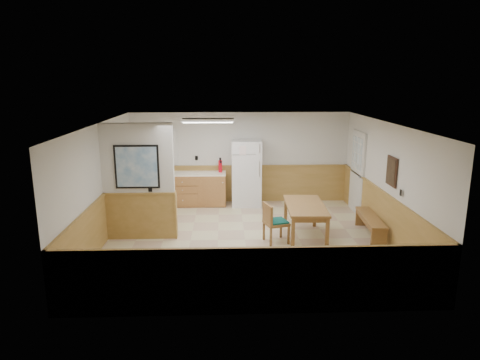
{
  "coord_description": "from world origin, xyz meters",
  "views": [
    {
      "loc": [
        -0.43,
        -8.66,
        3.38
      ],
      "look_at": [
        -0.09,
        0.4,
        1.23
      ],
      "focal_mm": 32.0,
      "sensor_mm": 36.0,
      "label": 1
    }
  ],
  "objects_px": {
    "dining_chair": "(272,220)",
    "soap_bottle": "(159,170)",
    "dining_table": "(305,209)",
    "fire_extinguisher": "(220,166)",
    "refrigerator": "(247,173)",
    "dining_bench": "(370,221)"
  },
  "relations": [
    {
      "from": "dining_bench",
      "to": "dining_chair",
      "type": "bearing_deg",
      "value": -167.78
    },
    {
      "from": "dining_chair",
      "to": "fire_extinguisher",
      "type": "bearing_deg",
      "value": 94.8
    },
    {
      "from": "soap_bottle",
      "to": "dining_bench",
      "type": "bearing_deg",
      "value": -26.97
    },
    {
      "from": "fire_extinguisher",
      "to": "refrigerator",
      "type": "bearing_deg",
      "value": 6.79
    },
    {
      "from": "refrigerator",
      "to": "dining_bench",
      "type": "bearing_deg",
      "value": -41.63
    },
    {
      "from": "refrigerator",
      "to": "dining_chair",
      "type": "bearing_deg",
      "value": -79.58
    },
    {
      "from": "dining_bench",
      "to": "fire_extinguisher",
      "type": "relative_size",
      "value": 3.83
    },
    {
      "from": "dining_table",
      "to": "dining_bench",
      "type": "bearing_deg",
      "value": 4.38
    },
    {
      "from": "refrigerator",
      "to": "fire_extinguisher",
      "type": "relative_size",
      "value": 4.45
    },
    {
      "from": "dining_bench",
      "to": "dining_chair",
      "type": "height_order",
      "value": "dining_chair"
    },
    {
      "from": "dining_bench",
      "to": "fire_extinguisher",
      "type": "xyz_separation_m",
      "value": [
        -3.3,
        2.6,
        0.74
      ]
    },
    {
      "from": "fire_extinguisher",
      "to": "dining_chair",
      "type": "bearing_deg",
      "value": -54.92
    },
    {
      "from": "refrigerator",
      "to": "dining_chair",
      "type": "height_order",
      "value": "refrigerator"
    },
    {
      "from": "refrigerator",
      "to": "dining_chair",
      "type": "relative_size",
      "value": 2.1
    },
    {
      "from": "fire_extinguisher",
      "to": "soap_bottle",
      "type": "xyz_separation_m",
      "value": [
        -1.66,
        -0.07,
        -0.08
      ]
    },
    {
      "from": "dining_table",
      "to": "fire_extinguisher",
      "type": "bearing_deg",
      "value": 127.28
    },
    {
      "from": "fire_extinguisher",
      "to": "soap_bottle",
      "type": "distance_m",
      "value": 1.66
    },
    {
      "from": "dining_bench",
      "to": "fire_extinguisher",
      "type": "bearing_deg",
      "value": 146.41
    },
    {
      "from": "soap_bottle",
      "to": "dining_table",
      "type": "bearing_deg",
      "value": -36.32
    },
    {
      "from": "dining_chair",
      "to": "soap_bottle",
      "type": "distance_m",
      "value": 3.98
    },
    {
      "from": "dining_table",
      "to": "soap_bottle",
      "type": "bearing_deg",
      "value": 146.12
    },
    {
      "from": "dining_table",
      "to": "fire_extinguisher",
      "type": "relative_size",
      "value": 4.08
    }
  ]
}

